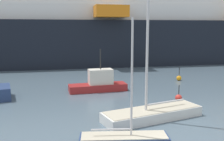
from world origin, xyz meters
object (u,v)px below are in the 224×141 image
object	(u,v)px
sailboat_2	(124,139)
fishing_boat_1	(99,83)
cruise_ship	(34,24)
channel_buoy_2	(179,78)
channel_buoy_1	(179,98)
sailboat_3	(153,111)

from	to	relation	value
sailboat_2	fishing_boat_1	distance (m)	11.70
cruise_ship	sailboat_2	bearing A→B (deg)	-78.16
sailboat_2	channel_buoy_2	distance (m)	17.72
sailboat_2	fishing_boat_1	world-z (taller)	sailboat_2
channel_buoy_1	channel_buoy_2	bearing A→B (deg)	63.46
fishing_boat_1	cruise_ship	world-z (taller)	cruise_ship
sailboat_3	channel_buoy_2	bearing A→B (deg)	-137.58
fishing_boat_1	channel_buoy_1	bearing A→B (deg)	-42.97
sailboat_2	channel_buoy_2	world-z (taller)	sailboat_2
channel_buoy_1	cruise_ship	bearing A→B (deg)	115.69
sailboat_3	channel_buoy_1	bearing A→B (deg)	-149.71
channel_buoy_2	cruise_ship	distance (m)	26.42
fishing_boat_1	channel_buoy_1	distance (m)	7.48
sailboat_3	fishing_boat_1	distance (m)	8.54
sailboat_3	fishing_boat_1	xyz separation A→B (m)	(-2.18, 8.26, 0.21)
sailboat_2	channel_buoy_2	xyz separation A→B (m)	(10.17, 14.51, -0.07)
fishing_boat_1	channel_buoy_2	distance (m)	9.96
sailboat_2	cruise_ship	bearing A→B (deg)	110.34
sailboat_2	channel_buoy_1	xyz separation A→B (m)	(6.37, 6.89, -0.07)
fishing_boat_1	cruise_ship	bearing A→B (deg)	105.05
sailboat_3	fishing_boat_1	bearing A→B (deg)	-89.23
sailboat_3	cruise_ship	size ratio (longest dim) A/B	0.09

